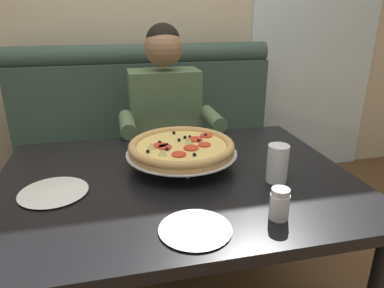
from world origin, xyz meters
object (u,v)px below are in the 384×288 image
diner_main (168,128)px  booth_bench (151,161)px  pizza (182,148)px  drinking_glass (277,165)px  plate_near_right (195,227)px  dining_table (177,196)px  shaker_oregano (279,206)px  plate_near_left (53,191)px

diner_main → booth_bench: bearing=106.7°
pizza → drinking_glass: drinking_glass is taller
drinking_glass → plate_near_right: bearing=-146.8°
drinking_glass → pizza: bearing=146.1°
diner_main → plate_near_right: 1.05m
dining_table → shaker_oregano: shaker_oregano is taller
plate_near_right → drinking_glass: 0.44m
booth_bench → dining_table: (0.00, -0.96, 0.27)m
shaker_oregano → drinking_glass: size_ratio=0.70×
shaker_oregano → drinking_glass: 0.25m
diner_main → dining_table: bearing=-96.6°
diner_main → plate_near_left: size_ratio=5.46×
shaker_oregano → diner_main: bearing=99.2°
pizza → drinking_glass: bearing=-33.9°
plate_near_left → plate_near_right: size_ratio=1.10×
booth_bench → plate_near_left: 1.14m
booth_bench → drinking_glass: bearing=-71.9°
dining_table → pizza: pizza is taller
shaker_oregano → plate_near_left: size_ratio=0.42×
booth_bench → shaker_oregano: 1.39m
plate_near_left → diner_main: bearing=54.6°
dining_table → diner_main: diner_main is taller
diner_main → plate_near_right: size_ratio=6.02×
plate_near_left → drinking_glass: size_ratio=1.67×
pizza → plate_near_left: size_ratio=1.89×
plate_near_left → plate_near_right: 0.53m
booth_bench → dining_table: bearing=-90.0°
plate_near_right → shaker_oregano: bearing=1.4°
diner_main → drinking_glass: 0.86m
shaker_oregano → plate_near_left: (-0.68, 0.32, -0.03)m
shaker_oregano → plate_near_left: bearing=155.3°
plate_near_left → pizza: bearing=14.9°
plate_near_left → drinking_glass: (0.79, -0.08, 0.05)m
booth_bench → diner_main: diner_main is taller
pizza → diner_main: bearing=86.1°
dining_table → diner_main: (0.08, 0.70, 0.05)m
plate_near_left → plate_near_right: (0.42, -0.32, 0.00)m
pizza → shaker_oregano: size_ratio=4.49×
pizza → plate_near_right: pizza is taller
booth_bench → dining_table: 1.00m
plate_near_right → dining_table: bearing=88.0°
dining_table → booth_bench: bearing=90.0°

